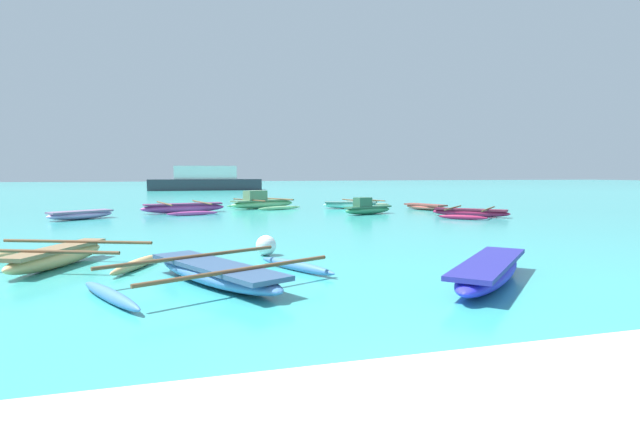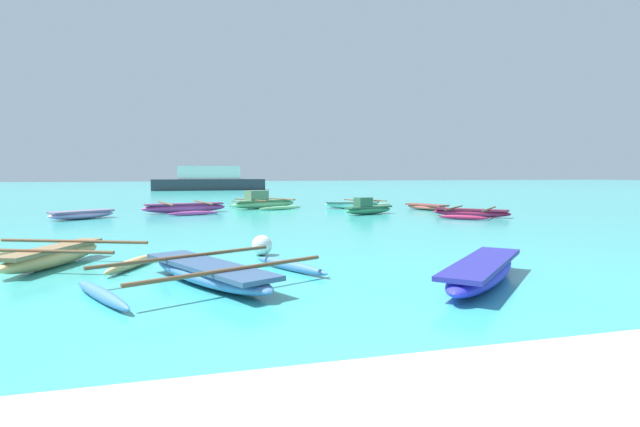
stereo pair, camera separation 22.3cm
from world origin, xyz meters
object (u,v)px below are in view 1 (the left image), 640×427
moored_boat_0 (470,212)px  moored_boat_7 (489,271)px  mooring_buoy_0 (266,245)px  moored_boat_1 (80,214)px  moored_boat_9 (216,273)px  moored_boat_5 (184,208)px  distant_ferry (205,180)px  moored_boat_8 (425,207)px  moored_boat_2 (363,203)px  moored_boat_6 (58,257)px  moored_boat_4 (351,205)px  moored_boat_3 (367,208)px  moored_boat_10 (262,202)px

moored_boat_0 → moored_boat_7: moored_boat_0 is taller
moored_boat_0 → mooring_buoy_0: size_ratio=7.85×
mooring_buoy_0 → moored_boat_7: bearing=-51.5°
moored_boat_1 → moored_boat_9: moored_boat_9 is taller
moored_boat_5 → moored_boat_7: 18.50m
distant_ferry → moored_boat_8: bearing=-74.7°
moored_boat_8 → distant_ferry: (-9.53, 34.77, 0.95)m
moored_boat_2 → moored_boat_6: moored_boat_6 is taller
moored_boat_4 → distant_ferry: 33.42m
moored_boat_8 → moored_boat_6: bearing=-71.9°
moored_boat_2 → moored_boat_7: moored_boat_7 is taller
moored_boat_6 → mooring_buoy_0: mooring_buoy_0 is taller
moored_boat_3 → mooring_buoy_0: (-6.67, -10.44, -0.04)m
moored_boat_3 → moored_boat_8: moored_boat_3 is taller
moored_boat_0 → moored_boat_4: bearing=162.8°
moored_boat_1 → moored_boat_6: (1.52, -11.64, 0.01)m
moored_boat_9 → moored_boat_10: size_ratio=1.06×
moored_boat_3 → distant_ferry: size_ratio=0.22×
moored_boat_9 → distant_ferry: (2.57, 49.86, 0.93)m
moored_boat_1 → moored_boat_8: bearing=-32.4°
moored_boat_7 → moored_boat_8: bearing=21.0°
moored_boat_5 → moored_boat_7: (4.96, -17.82, -0.02)m
moored_boat_6 → moored_boat_9: size_ratio=0.95×
moored_boat_2 → moored_boat_5: bearing=178.3°
moored_boat_2 → moored_boat_3: size_ratio=1.23×
moored_boat_0 → mooring_buoy_0: bearing=-99.2°
moored_boat_4 → moored_boat_10: moored_boat_10 is taller
moored_boat_7 → distant_ferry: 51.21m
moored_boat_2 → moored_boat_7: (-5.58, -20.73, 0.07)m
moored_boat_2 → mooring_buoy_0: mooring_buoy_0 is taller
moored_boat_0 → moored_boat_5: (-12.32, 5.83, 0.06)m
moored_boat_6 → moored_boat_10: bearing=-1.0°
moored_boat_7 → moored_boat_10: size_ratio=0.77×
moored_boat_1 → mooring_buoy_0: 12.84m
moored_boat_6 → moored_boat_7: size_ratio=1.30×
moored_boat_1 → moored_boat_9: (4.56, -14.18, -0.01)m
moored_boat_5 → moored_boat_2: bearing=2.7°
moored_boat_6 → moored_boat_8: 19.67m
moored_boat_8 → distant_ferry: size_ratio=0.21×
moored_boat_9 → distant_ferry: size_ratio=0.35×
moored_boat_3 → moored_boat_5: bearing=138.3°
moored_boat_5 → moored_boat_9: 16.53m
moored_boat_1 → moored_boat_3: bearing=-39.8°
moored_boat_1 → moored_boat_3: (12.62, -0.94, 0.08)m
moored_boat_0 → moored_boat_3: (-3.95, 2.55, 0.09)m
moored_boat_3 → moored_boat_5: moored_boat_3 is taller
moored_boat_5 → moored_boat_8: 12.51m
moored_boat_4 → moored_boat_6: moored_boat_6 is taller
moored_boat_4 → distant_ferry: bearing=121.9°
moored_boat_3 → moored_boat_8: bearing=4.2°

